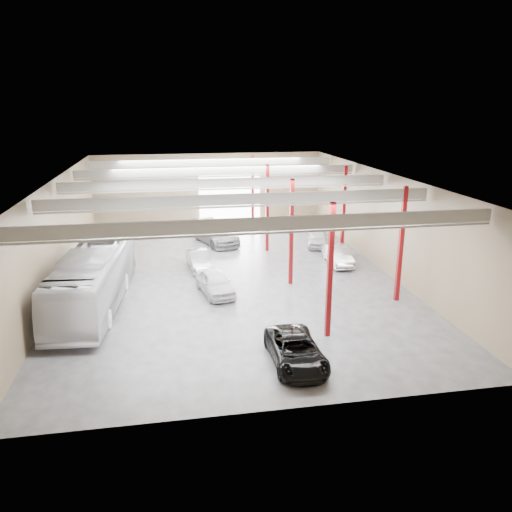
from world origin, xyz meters
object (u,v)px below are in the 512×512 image
object	(u,v)px
car_row_a	(215,283)
car_row_c	(216,233)
coach_bus	(94,278)
car_row_b	(199,260)
black_sedan	(296,350)
car_right_far	(318,238)
car_right_near	(338,255)

from	to	relation	value
car_row_a	car_row_c	bearing A→B (deg)	72.97
coach_bus	car_row_b	distance (m)	8.86
coach_bus	black_sedan	world-z (taller)	coach_bus
car_right_far	black_sedan	bearing A→B (deg)	-92.53
black_sedan	car_right_far	distance (m)	20.41
black_sedan	car_row_a	xyz separation A→B (m)	(-2.78, 9.57, 0.05)
black_sedan	car_right_near	size ratio (longest dim) A/B	1.16
coach_bus	car_right_far	size ratio (longest dim) A/B	3.10
car_row_a	car_right_near	bearing A→B (deg)	13.63
car_row_c	car_right_near	distance (m)	11.30
car_right_near	car_row_a	bearing A→B (deg)	-151.92
black_sedan	car_row_c	world-z (taller)	car_row_c
car_row_a	car_row_c	world-z (taller)	car_row_c
black_sedan	car_row_b	xyz separation A→B (m)	(-3.45, 14.77, -0.01)
car_row_c	black_sedan	bearing A→B (deg)	-104.99
car_row_c	coach_bus	bearing A→B (deg)	-142.52
coach_bus	car_row_b	size ratio (longest dim) A/B	3.13
car_row_c	car_right_near	bearing A→B (deg)	-60.99
car_row_b	car_right_far	bearing A→B (deg)	17.18
car_right_near	black_sedan	bearing A→B (deg)	-112.81
car_row_a	car_right_far	bearing A→B (deg)	33.86
black_sedan	car_row_a	world-z (taller)	car_row_a
coach_bus	car_row_a	size ratio (longest dim) A/B	2.94
car_row_b	car_row_c	distance (m)	7.06
car_row_b	car_right_near	bearing A→B (deg)	-10.34
black_sedan	car_row_a	bearing A→B (deg)	106.34
car_row_a	car_row_c	size ratio (longest dim) A/B	0.72
car_row_c	car_right_far	world-z (taller)	car_row_c
coach_bus	car_row_a	xyz separation A→B (m)	(7.17, 0.73, -1.02)
car_row_a	car_right_near	xyz separation A→B (m)	(9.63, 4.46, -0.04)
black_sedan	car_right_far	bearing A→B (deg)	70.51
car_row_b	car_right_near	size ratio (longest dim) A/B	0.96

